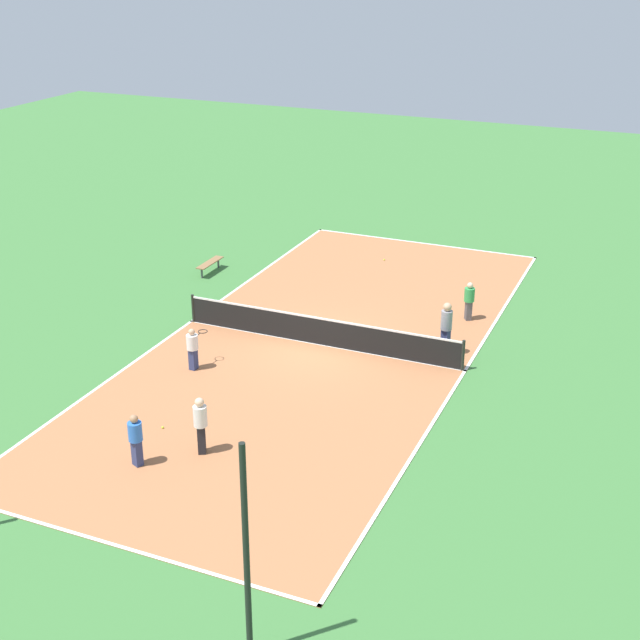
# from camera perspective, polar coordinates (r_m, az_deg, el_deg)

# --- Properties ---
(ground_plane) EXTENTS (80.00, 80.00, 0.00)m
(ground_plane) POSITION_cam_1_polar(r_m,az_deg,el_deg) (29.42, -0.00, -1.61)
(ground_plane) COLOR #3D7538
(court_surface) EXTENTS (9.91, 23.07, 0.02)m
(court_surface) POSITION_cam_1_polar(r_m,az_deg,el_deg) (29.42, -0.00, -1.59)
(court_surface) COLOR #AD6B42
(court_surface) RESTS_ON ground_plane
(tennis_net) EXTENTS (9.71, 0.10, 1.01)m
(tennis_net) POSITION_cam_1_polar(r_m,az_deg,el_deg) (29.20, -0.00, -0.65)
(tennis_net) COLOR black
(tennis_net) RESTS_ON court_surface
(bench) EXTENTS (0.36, 1.63, 0.45)m
(bench) POSITION_cam_1_polar(r_m,az_deg,el_deg) (35.91, -7.06, 3.61)
(bench) COLOR olive
(bench) RESTS_ON ground_plane
(player_near_blue) EXTENTS (0.48, 0.48, 1.44)m
(player_near_blue) POSITION_cam_1_polar(r_m,az_deg,el_deg) (23.06, -11.72, -7.35)
(player_near_blue) COLOR navy
(player_near_blue) RESTS_ON court_surface
(player_baseline_gray) EXTENTS (0.46, 0.46, 1.82)m
(player_baseline_gray) POSITION_cam_1_polar(r_m,az_deg,el_deg) (28.52, 8.09, -0.33)
(player_baseline_gray) COLOR navy
(player_baseline_gray) RESTS_ON court_surface
(player_far_white) EXTENTS (0.49, 0.49, 1.60)m
(player_far_white) POSITION_cam_1_polar(r_m,az_deg,el_deg) (23.25, -7.66, -6.48)
(player_far_white) COLOR black
(player_far_white) RESTS_ON court_surface
(player_far_green) EXTENTS (0.49, 0.49, 1.39)m
(player_far_green) POSITION_cam_1_polar(r_m,az_deg,el_deg) (31.45, 9.53, 1.33)
(player_far_green) COLOR #4C4C51
(player_far_green) RESTS_ON court_surface
(player_near_white) EXTENTS (0.38, 0.95, 1.36)m
(player_near_white) POSITION_cam_1_polar(r_m,az_deg,el_deg) (27.74, -8.15, -1.69)
(player_near_white) COLOR navy
(player_near_white) RESTS_ON court_surface
(tennis_ball_right_alley) EXTENTS (0.07, 0.07, 0.07)m
(tennis_ball_right_alley) POSITION_cam_1_polar(r_m,az_deg,el_deg) (24.93, -10.04, -6.78)
(tennis_ball_right_alley) COLOR #CCE033
(tennis_ball_right_alley) RESTS_ON court_surface
(tennis_ball_left_sideline) EXTENTS (0.07, 0.07, 0.07)m
(tennis_ball_left_sideline) POSITION_cam_1_polar(r_m,az_deg,el_deg) (37.17, 4.13, 3.87)
(tennis_ball_left_sideline) COLOR #CCE033
(tennis_ball_left_sideline) RESTS_ON court_surface
(fence_post_back_left) EXTENTS (0.12, 0.12, 4.60)m
(fence_post_back_left) POSITION_cam_1_polar(r_m,az_deg,el_deg) (16.45, -4.74, -14.72)
(fence_post_back_left) COLOR black
(fence_post_back_left) RESTS_ON ground_plane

